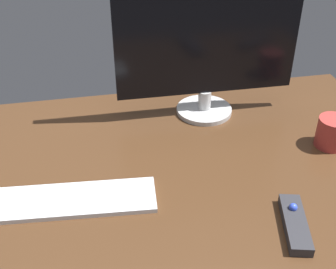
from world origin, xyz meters
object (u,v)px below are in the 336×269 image
(coffee_mug, at_px, (333,133))
(keyboard, at_px, (71,200))
(monitor, at_px, (208,43))
(media_remote, at_px, (295,223))

(coffee_mug, bearing_deg, keyboard, -172.35)
(monitor, xyz_separation_m, coffee_mug, (0.30, -0.25, -0.19))
(monitor, height_order, media_remote, monitor)
(monitor, relative_size, keyboard, 1.34)
(media_remote, distance_m, coffee_mug, 0.36)
(monitor, distance_m, coffee_mug, 0.44)
(monitor, relative_size, coffee_mug, 6.28)
(monitor, distance_m, media_remote, 0.57)
(monitor, relative_size, media_remote, 3.08)
(monitor, bearing_deg, media_remote, -81.87)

